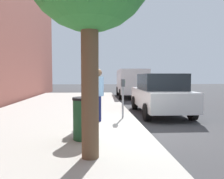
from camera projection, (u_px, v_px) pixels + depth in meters
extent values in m
plane|color=#38383A|center=(144.00, 131.00, 6.69)|extent=(80.00, 80.00, 0.00)
cube|color=#A8A59E|center=(43.00, 130.00, 6.47)|extent=(28.00, 6.00, 0.15)
cylinder|color=gray|center=(123.00, 102.00, 7.93)|extent=(0.07, 0.07, 1.15)
cube|color=#383D42|center=(123.00, 83.00, 7.79)|extent=(0.16, 0.11, 0.26)
cube|color=#383D42|center=(122.00, 83.00, 7.99)|extent=(0.16, 0.11, 0.26)
cube|color=#268C33|center=(125.00, 82.00, 7.79)|extent=(0.10, 0.01, 0.10)
cube|color=#268C33|center=(124.00, 82.00, 7.99)|extent=(0.10, 0.01, 0.10)
cylinder|color=#191E4C|center=(97.00, 107.00, 7.75)|extent=(0.15, 0.15, 0.84)
cylinder|color=#191E4C|center=(99.00, 109.00, 7.38)|extent=(0.15, 0.15, 0.84)
cylinder|color=#8CB7E0|center=(98.00, 86.00, 7.52)|extent=(0.39, 0.39, 0.67)
sphere|color=brown|center=(98.00, 73.00, 7.49)|extent=(0.26, 0.26, 0.26)
cylinder|color=#47474C|center=(84.00, 112.00, 6.76)|extent=(0.15, 0.15, 0.83)
cylinder|color=#47474C|center=(95.00, 113.00, 6.58)|extent=(0.15, 0.15, 0.83)
cylinder|color=#8CB7E0|center=(89.00, 88.00, 6.62)|extent=(0.38, 0.38, 0.65)
sphere|color=tan|center=(89.00, 73.00, 6.60)|extent=(0.26, 0.26, 0.26)
cube|color=silver|center=(160.00, 98.00, 9.65)|extent=(4.43, 1.91, 0.76)
cube|color=black|center=(161.00, 82.00, 9.41)|extent=(2.23, 1.73, 0.68)
cylinder|color=black|center=(135.00, 103.00, 11.05)|extent=(0.66, 0.23, 0.66)
cylinder|color=black|center=(169.00, 103.00, 11.15)|extent=(0.66, 0.23, 0.66)
cylinder|color=black|center=(147.00, 112.00, 8.20)|extent=(0.66, 0.23, 0.66)
cylinder|color=black|center=(193.00, 112.00, 8.30)|extent=(0.66, 0.23, 0.66)
cube|color=silver|center=(131.00, 81.00, 17.41)|extent=(5.27, 2.20, 1.80)
cylinder|color=black|center=(118.00, 91.00, 19.11)|extent=(0.77, 0.25, 0.76)
cylinder|color=black|center=(140.00, 91.00, 19.18)|extent=(0.77, 0.25, 0.76)
cylinder|color=black|center=(121.00, 94.00, 15.74)|extent=(0.77, 0.25, 0.76)
cylinder|color=black|center=(147.00, 94.00, 15.81)|extent=(0.77, 0.25, 0.76)
cylinder|color=brown|center=(90.00, 83.00, 4.02)|extent=(0.32, 0.32, 2.79)
cylinder|color=#1E4C2D|center=(85.00, 119.00, 5.29)|extent=(0.56, 0.56, 0.95)
cylinder|color=black|center=(85.00, 99.00, 5.26)|extent=(0.59, 0.59, 0.06)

